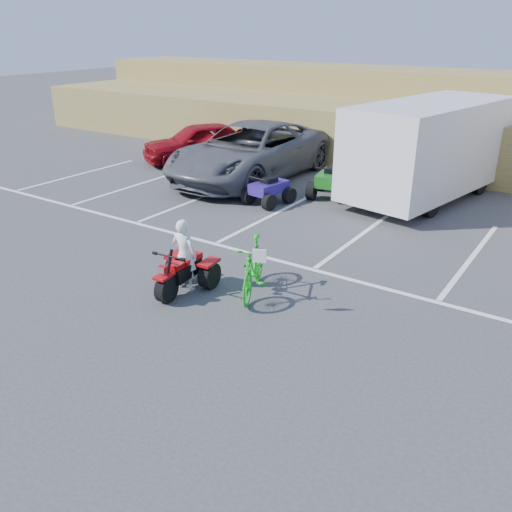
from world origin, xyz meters
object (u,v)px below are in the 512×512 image
Objects in this scene: green_dirt_bike at (253,267)px; quad_atv_green at (331,196)px; rider at (184,255)px; grey_pickup at (250,152)px; red_trike_atv at (182,291)px; red_car at (199,142)px; quad_atv_blue at (269,204)px; cargo_trailer at (429,147)px.

green_dirt_bike is 7.01m from quad_atv_green.
grey_pickup is (-3.74, 7.73, 0.20)m from rider.
red_car reaches higher than red_trike_atv.
red_trike_atv is at bearing -64.50° from grey_pickup.
rider is at bearing -177.53° from green_dirt_bike.
cargo_trailer is at bearing 50.82° from quad_atv_blue.
grey_pickup is at bearing 13.48° from red_car.
green_dirt_bike is 1.18× the size of quad_atv_green.
rider reaches higher than green_dirt_bike.
quad_atv_blue is (-1.67, 5.82, 0.00)m from red_trike_atv.
cargo_trailer reaches higher than green_dirt_bike.
quad_atv_green reaches higher than red_trike_atv.
rider reaches higher than red_trike_atv.
red_car reaches higher than quad_atv_blue.
red_trike_atv is at bearing -20.34° from red_car.
grey_pickup reaches higher than quad_atv_blue.
red_car is (-8.07, 8.18, 0.19)m from green_dirt_bike.
cargo_trailer reaches higher than red_trike_atv.
quad_atv_blue is at bearing 96.91° from green_dirt_bike.
green_dirt_bike is 0.43× the size of red_car.
green_dirt_bike is 0.29× the size of cargo_trailer.
green_dirt_bike is (1.23, 0.73, 0.56)m from red_trike_atv.
green_dirt_bike is 5.88m from quad_atv_blue.
rider is 11.11m from red_car.
grey_pickup is 3.26m from red_car.
grey_pickup is 3.08m from quad_atv_blue.
red_car reaches higher than green_dirt_bike.
grey_pickup is 3.44m from quad_atv_green.
rider is at bearing -91.59° from cargo_trailer.
quad_atv_blue is (2.09, -2.05, -0.93)m from grey_pickup.
cargo_trailer reaches higher than grey_pickup.
red_trike_atv is 7.53m from quad_atv_green.
quad_atv_green is at bearing 87.45° from red_trike_atv.
grey_pickup reaches higher than red_trike_atv.
red_trike_atv is 0.33× the size of red_car.
red_car is 3.22× the size of quad_atv_blue.
quad_atv_green is at bearing 81.32° from green_dirt_bike.
red_trike_atv is 9.36m from cargo_trailer.
red_car is at bearing 158.41° from quad_atv_blue.
cargo_trailer is at bearing 11.38° from grey_pickup.
rider is 1.09× the size of quad_atv_blue.
rider is 8.59m from grey_pickup.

